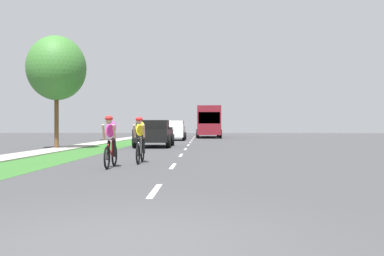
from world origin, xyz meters
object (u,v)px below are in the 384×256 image
bus_maroon (208,121)px  street_tree_near (56,68)px  suv_white (174,130)px  cyclist_lead (111,141)px  cyclist_trailing (140,139)px  pickup_black (154,133)px

bus_maroon → street_tree_near: street_tree_near is taller
suv_white → street_tree_near: 16.54m
cyclist_lead → street_tree_near: street_tree_near is taller
cyclist_lead → cyclist_trailing: bearing=68.1°
bus_maroon → cyclist_lead: bearing=-95.5°
cyclist_trailing → street_tree_near: bearing=123.5°
pickup_black → suv_white: size_ratio=1.09×
street_tree_near → bus_maroon: bearing=70.7°
pickup_black → bus_maroon: bus_maroon is taller
pickup_black → cyclist_lead: bearing=-89.3°
suv_white → cyclist_lead: bearing=-90.5°
pickup_black → street_tree_near: 6.90m
pickup_black → bus_maroon: size_ratio=0.44×
cyclist_lead → pickup_black: pickup_black is taller
cyclist_trailing → street_tree_near: 11.73m
pickup_black → cyclist_trailing: bearing=-85.9°
cyclist_trailing → suv_white: size_ratio=0.37×
pickup_black → suv_white: bearing=88.3°
cyclist_trailing → pickup_black: (-0.82, 11.58, 0.02)m
cyclist_lead → cyclist_trailing: (0.66, 1.64, 0.00)m
pickup_black → suv_white: suv_white is taller
cyclist_trailing → pickup_black: size_ratio=0.34×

